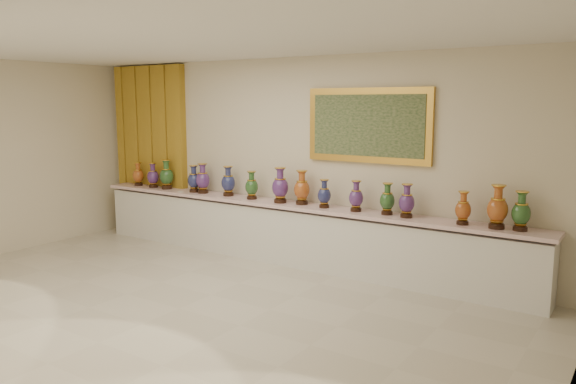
{
  "coord_description": "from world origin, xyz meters",
  "views": [
    {
      "loc": [
        4.48,
        -4.43,
        2.35
      ],
      "look_at": [
        0.37,
        1.7,
        1.17
      ],
      "focal_mm": 35.0,
      "sensor_mm": 36.0,
      "label": 1
    }
  ],
  "objects_px": {
    "counter": "(288,234)",
    "vase_1": "(153,177)",
    "vase_2": "(167,176)",
    "vase_0": "(138,175)"
  },
  "relations": [
    {
      "from": "counter",
      "to": "vase_0",
      "type": "relative_size",
      "value": 17.72
    },
    {
      "from": "vase_1",
      "to": "vase_2",
      "type": "relative_size",
      "value": 0.85
    },
    {
      "from": "vase_0",
      "to": "counter",
      "type": "bearing_deg",
      "value": 0.5
    },
    {
      "from": "vase_1",
      "to": "vase_0",
      "type": "bearing_deg",
      "value": 177.5
    },
    {
      "from": "vase_2",
      "to": "vase_0",
      "type": "bearing_deg",
      "value": 179.86
    },
    {
      "from": "counter",
      "to": "vase_1",
      "type": "xyz_separation_m",
      "value": [
        -2.77,
        -0.04,
        0.65
      ]
    },
    {
      "from": "counter",
      "to": "vase_1",
      "type": "relative_size",
      "value": 17.13
    },
    {
      "from": "vase_0",
      "to": "vase_1",
      "type": "bearing_deg",
      "value": -2.5
    },
    {
      "from": "counter",
      "to": "vase_0",
      "type": "height_order",
      "value": "vase_0"
    },
    {
      "from": "counter",
      "to": "vase_2",
      "type": "relative_size",
      "value": 14.64
    }
  ]
}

